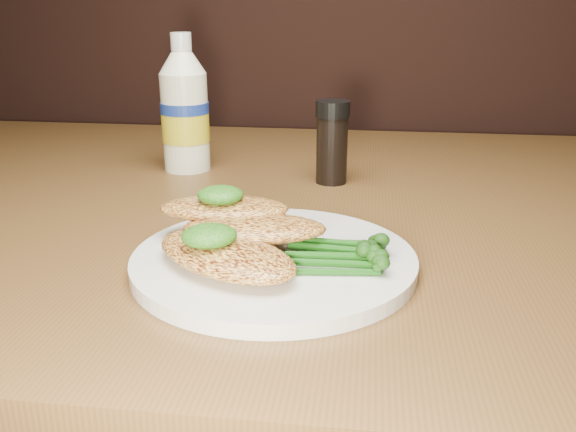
# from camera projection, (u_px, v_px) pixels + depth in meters

# --- Properties ---
(plate) EXTENTS (0.24, 0.24, 0.01)m
(plate) POSITION_uv_depth(u_px,v_px,m) (274.00, 261.00, 0.53)
(plate) COLOR white
(plate) RESTS_ON dining_table
(chicken_front) EXTENTS (0.16, 0.14, 0.02)m
(chicken_front) POSITION_uv_depth(u_px,v_px,m) (226.00, 255.00, 0.50)
(chicken_front) COLOR #EBA84B
(chicken_front) RESTS_ON plate
(chicken_mid) EXTENTS (0.13, 0.07, 0.02)m
(chicken_mid) POSITION_uv_depth(u_px,v_px,m) (254.00, 228.00, 0.53)
(chicken_mid) COLOR #EBA84B
(chicken_mid) RESTS_ON plate
(chicken_back) EXTENTS (0.12, 0.07, 0.02)m
(chicken_back) POSITION_uv_depth(u_px,v_px,m) (224.00, 208.00, 0.56)
(chicken_back) COLOR #EBA84B
(chicken_back) RESTS_ON plate
(pesto_front) EXTENTS (0.05, 0.05, 0.02)m
(pesto_front) POSITION_uv_depth(u_px,v_px,m) (209.00, 236.00, 0.49)
(pesto_front) COLOR #0D3708
(pesto_front) RESTS_ON chicken_front
(pesto_back) EXTENTS (0.05, 0.05, 0.02)m
(pesto_back) POSITION_uv_depth(u_px,v_px,m) (220.00, 195.00, 0.55)
(pesto_back) COLOR #0D3708
(pesto_back) RESTS_ON chicken_back
(broccolini_bundle) EXTENTS (0.14, 0.12, 0.02)m
(broccolini_bundle) POSITION_uv_depth(u_px,v_px,m) (332.00, 250.00, 0.51)
(broccolini_bundle) COLOR #164F11
(broccolini_bundle) RESTS_ON plate
(mayo_bottle) EXTENTS (0.08, 0.08, 0.18)m
(mayo_bottle) POSITION_uv_depth(u_px,v_px,m) (184.00, 103.00, 0.81)
(mayo_bottle) COLOR white
(mayo_bottle) RESTS_ON dining_table
(pepper_grinder) EXTENTS (0.05, 0.05, 0.10)m
(pepper_grinder) POSITION_uv_depth(u_px,v_px,m) (332.00, 142.00, 0.76)
(pepper_grinder) COLOR black
(pepper_grinder) RESTS_ON dining_table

